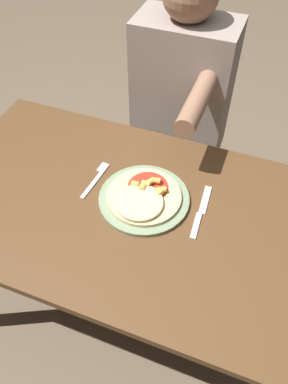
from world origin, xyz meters
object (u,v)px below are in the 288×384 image
object	(u,v)px
plate	(144,199)
fork	(97,178)
person_diner	(182,101)
dining_table	(127,225)
knife	(201,212)
pizza	(144,196)

from	to	relation	value
plate	fork	size ratio (longest dim) A/B	1.67
person_diner	plate	bearing A→B (deg)	-85.79
dining_table	knife	distance (m)	0.26
dining_table	knife	world-z (taller)	knife
fork	person_diner	size ratio (longest dim) A/B	0.14
plate	fork	xyz separation A→B (m)	(-0.19, 0.03, -0.00)
person_diner	knife	bearing A→B (deg)	-67.33
pizza	knife	xyz separation A→B (m)	(0.19, 0.02, -0.02)
pizza	knife	world-z (taller)	pizza
plate	knife	distance (m)	0.19
pizza	knife	size ratio (longest dim) A/B	1.09
fork	knife	distance (m)	0.37
dining_table	pizza	distance (m)	0.15
fork	dining_table	bearing A→B (deg)	-27.89
dining_table	knife	bearing A→B (deg)	13.56
fork	knife	size ratio (longest dim) A/B	0.80
pizza	dining_table	bearing A→B (deg)	-142.16
plate	fork	world-z (taller)	plate
fork	person_diner	xyz separation A→B (m)	(0.14, 0.53, 0.00)
pizza	person_diner	bearing A→B (deg)	94.24
fork	knife	bearing A→B (deg)	-2.70
person_diner	dining_table	bearing A→B (deg)	-90.54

